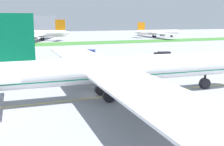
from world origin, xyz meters
name	(u,v)px	position (x,y,z in m)	size (l,w,h in m)	color
ground_plane	(96,95)	(0.00, 0.00, 0.00)	(600.00, 600.00, 0.00)	gray
apron_taxi_line	(99,98)	(0.00, -1.75, 0.00)	(280.00, 0.36, 0.01)	yellow
grass_median_strip	(33,45)	(0.00, 122.19, 0.05)	(320.00, 24.00, 0.10)	#38722D
airliner_foreground	(119,70)	(3.91, -2.76, 5.44)	(58.89, 95.54, 16.02)	white
ground_crew_wingwalker_port	(192,142)	(2.96, -26.93, 1.07)	(0.39, 0.60, 1.77)	black
service_truck_baggage_loader	(162,55)	(40.31, 41.49, 1.52)	(6.47, 3.73, 2.72)	black
service_truck_fuel_bowser	(89,53)	(15.38, 56.93, 1.62)	(5.72, 4.23, 2.99)	#33478C
parked_airliner_far_left	(39,34)	(7.09, 151.54, 5.01)	(43.74, 71.19, 14.76)	white
parked_airliner_far_centre	(157,32)	(102.87, 154.30, 4.25)	(41.43, 66.65, 12.50)	white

